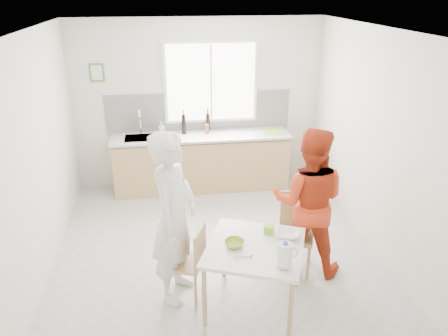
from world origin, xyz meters
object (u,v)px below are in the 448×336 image
at_px(chair_far, 296,228).
at_px(person_red, 308,202).
at_px(chair_left, 190,259).
at_px(bowl_green, 234,243).
at_px(bowl_white, 288,234).
at_px(milk_jug, 285,254).
at_px(dining_table, 255,252).
at_px(wine_bottle_b, 208,122).
at_px(wine_bottle_a, 184,124).
at_px(person_white, 174,218).

distance_m(chair_far, person_red, 0.39).
xyz_separation_m(chair_left, bowl_green, (0.43, -0.22, 0.30)).
distance_m(chair_left, bowl_white, 1.06).
distance_m(chair_far, bowl_green, 1.06).
xyz_separation_m(chair_far, milk_jug, (-0.43, -1.01, 0.36)).
distance_m(dining_table, wine_bottle_b, 3.19).
bearing_deg(person_red, wine_bottle_a, -42.02).
height_order(dining_table, milk_jug, milk_jug).
distance_m(person_white, wine_bottle_b, 2.93).
bearing_deg(dining_table, milk_jug, -62.15).
bearing_deg(wine_bottle_a, person_white, -95.29).
bearing_deg(wine_bottle_a, milk_jug, -78.15).
relative_size(chair_far, person_red, 0.52).
bearing_deg(bowl_green, wine_bottle_b, 88.67).
bearing_deg(bowl_white, chair_left, 172.80).
relative_size(bowl_white, wine_bottle_a, 0.74).
distance_m(chair_left, chair_far, 1.32).
bearing_deg(person_white, person_red, -58.55).
relative_size(person_red, bowl_green, 8.93).
bearing_deg(bowl_white, chair_far, 63.56).
height_order(wine_bottle_a, wine_bottle_b, wine_bottle_a).
relative_size(bowl_green, wine_bottle_b, 0.65).
bearing_deg(wine_bottle_b, bowl_white, -80.62).
bearing_deg(chair_left, wine_bottle_a, -160.83).
bearing_deg(bowl_green, person_red, 30.49).
relative_size(wine_bottle_a, wine_bottle_b, 1.07).
distance_m(dining_table, bowl_green, 0.23).
height_order(dining_table, chair_left, chair_left).
relative_size(dining_table, bowl_green, 6.24).
bearing_deg(bowl_green, dining_table, -7.38).
xyz_separation_m(bowl_green, milk_jug, (0.40, -0.40, 0.10)).
height_order(person_red, wine_bottle_a, person_red).
bearing_deg(person_white, dining_table, -90.00).
xyz_separation_m(bowl_white, wine_bottle_b, (-0.50, 3.04, 0.31)).
xyz_separation_m(dining_table, person_white, (-0.79, 0.31, 0.28)).
distance_m(dining_table, milk_jug, 0.48).
height_order(person_red, bowl_white, person_red).
relative_size(chair_left, milk_jug, 3.35).
bearing_deg(chair_left, dining_table, 90.00).
height_order(chair_left, bowl_white, chair_left).
relative_size(dining_table, wine_bottle_a, 3.83).
distance_m(bowl_green, bowl_white, 0.58).
height_order(person_red, wine_bottle_b, person_red).
height_order(chair_left, milk_jug, milk_jug).
relative_size(dining_table, chair_far, 1.34).
bearing_deg(wine_bottle_a, chair_left, -92.25).
relative_size(person_white, person_red, 1.07).
bearing_deg(person_white, milk_jug, -103.43).
relative_size(bowl_white, milk_jug, 0.95).
distance_m(chair_left, bowl_green, 0.57).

